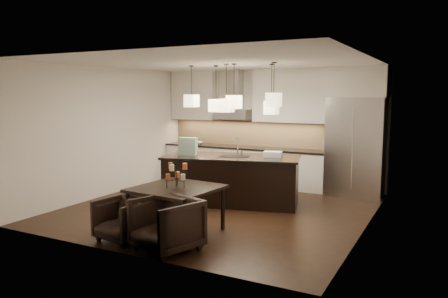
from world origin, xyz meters
The scene contains 37 objects.
floor centered at (0.00, 0.00, -0.01)m, with size 5.50×5.50×0.02m, color black.
ceiling centered at (0.00, 0.00, 2.81)m, with size 5.50×5.50×0.02m, color white.
wall_back centered at (0.00, 2.76, 1.40)m, with size 5.50×0.02×2.80m, color silver.
wall_front centered at (0.00, -2.76, 1.40)m, with size 5.50×0.02×2.80m, color silver.
wall_left centered at (-2.76, 0.00, 1.40)m, with size 0.02×5.50×2.80m, color silver.
wall_right centered at (2.76, 0.00, 1.40)m, with size 0.02×5.50×2.80m, color silver.
refrigerator centered at (2.10, 2.38, 1.07)m, with size 1.20×0.72×2.15m, color #B7B7BA.
fridge_panel centered at (2.10, 2.38, 2.47)m, with size 1.26×0.72×0.65m, color silver.
lower_cabinets centered at (-0.62, 2.43, 0.44)m, with size 4.21×0.62×0.88m, color silver.
countertop centered at (-0.62, 2.43, 0.90)m, with size 4.21×0.66×0.04m, color black.
backsplash centered at (-0.62, 2.73, 1.24)m, with size 4.21×0.02×0.63m, color #D9BC8B.
upper_cab_left centered at (-2.10, 2.57, 2.17)m, with size 1.25×0.35×1.25m, color silver.
upper_cab_right centered at (0.55, 2.57, 2.17)m, with size 1.86×0.35×1.25m, color silver.
hood_canopy centered at (-0.93, 2.48, 1.72)m, with size 0.90×0.52×0.24m, color #B7B7BA.
hood_chimney centered at (-0.93, 2.59, 2.32)m, with size 0.30×0.28×0.96m, color #B7B7BA.
fruit_bowl centered at (-1.92, 2.38, 0.95)m, with size 0.26×0.26×0.06m, color silver.
island_body centered at (0.01, 0.51, 0.47)m, with size 2.64×1.06×0.93m, color black.
island_top centered at (0.01, 0.51, 0.95)m, with size 2.73×1.14×0.04m, color black.
faucet centered at (0.09, 0.64, 1.17)m, with size 0.11×0.25×0.40m, color silver, non-canonical shape.
tote_bag centered at (-0.85, 0.24, 1.15)m, with size 0.36×0.19×0.36m, color #17482E.
food_container centered at (0.79, 0.80, 1.03)m, with size 0.36×0.25×0.11m, color silver.
dining_table centered at (0.07, -1.59, 0.37)m, with size 1.24×1.24×0.74m, color black, non-canonical shape.
candelabra centered at (0.07, -1.59, 0.96)m, with size 0.36×0.36×0.44m, color black, non-canonical shape.
candle_a centered at (0.21, -1.61, 0.92)m, with size 0.08×0.08×0.10m, color beige.
candle_b centered at (0.01, -1.47, 0.92)m, with size 0.08×0.08×0.10m, color #D65D37.
candle_c centered at (-0.01, -1.71, 0.92)m, with size 0.08×0.08×0.10m, color #9D4927.
candle_d centered at (0.19, -1.52, 1.08)m, with size 0.08×0.08×0.10m, color #D65D37.
candle_e centered at (-0.05, -1.56, 1.08)m, with size 0.08×0.08×0.10m, color #9D4927.
candle_f centered at (0.08, -1.72, 1.08)m, with size 0.08×0.08×0.10m, color beige.
armchair_left centered at (-0.44, -2.29, 0.32)m, with size 0.69×0.71×0.64m, color black.
armchair_right centered at (0.42, -2.37, 0.38)m, with size 0.82×0.84×0.77m, color black.
pendant_a centered at (-0.91, 0.48, 2.08)m, with size 0.24×0.24×0.26m, color beige.
pendant_b centered at (-0.43, 0.67, 1.98)m, with size 0.24×0.24×0.26m, color beige.
pendant_c centered at (0.14, 0.34, 2.06)m, with size 0.24×0.24×0.26m, color beige.
pendant_d centered at (0.77, 0.74, 1.95)m, with size 0.24×0.24×0.26m, color beige.
pendant_e centered at (0.97, 0.33, 2.11)m, with size 0.24×0.24×0.26m, color beige.
pendant_f centered at (-0.01, 0.32, 2.00)m, with size 0.24×0.24×0.26m, color beige.
Camera 1 is at (3.92, -7.31, 2.23)m, focal length 35.00 mm.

